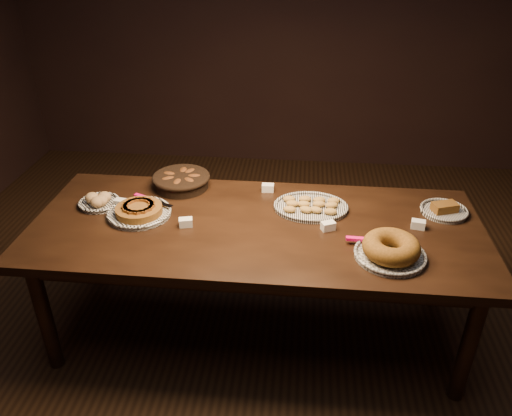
# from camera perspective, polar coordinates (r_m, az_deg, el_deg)

# --- Properties ---
(ground) EXTENTS (5.00, 5.00, 0.00)m
(ground) POSITION_cam_1_polar(r_m,az_deg,el_deg) (3.11, 0.01, -13.67)
(ground) COLOR black
(ground) RESTS_ON ground
(buffet_table) EXTENTS (2.40, 1.00, 0.75)m
(buffet_table) POSITION_cam_1_polar(r_m,az_deg,el_deg) (2.69, 0.01, -3.19)
(buffet_table) COLOR black
(buffet_table) RESTS_ON ground
(apple_tart_plate) EXTENTS (0.35, 0.36, 0.07)m
(apple_tart_plate) POSITION_cam_1_polar(r_m,az_deg,el_deg) (2.80, -13.20, -0.34)
(apple_tart_plate) COLOR white
(apple_tart_plate) RESTS_ON buffet_table
(madeleine_platter) EXTENTS (0.41, 0.33, 0.05)m
(madeleine_platter) POSITION_cam_1_polar(r_m,az_deg,el_deg) (2.80, 6.29, 0.21)
(madeleine_platter) COLOR black
(madeleine_platter) RESTS_ON buffet_table
(bundt_cake_plate) EXTENTS (0.38, 0.34, 0.11)m
(bundt_cake_plate) POSITION_cam_1_polar(r_m,az_deg,el_deg) (2.46, 15.13, -4.59)
(bundt_cake_plate) COLOR black
(bundt_cake_plate) RESTS_ON buffet_table
(croissant_basket) EXTENTS (0.42, 0.42, 0.09)m
(croissant_basket) POSITION_cam_1_polar(r_m,az_deg,el_deg) (3.04, -8.53, 3.21)
(croissant_basket) COLOR black
(croissant_basket) RESTS_ON buffet_table
(bread_roll_plate) EXTENTS (0.23, 0.23, 0.07)m
(bread_roll_plate) POSITION_cam_1_polar(r_m,az_deg,el_deg) (2.95, -17.52, 0.76)
(bread_roll_plate) COLOR white
(bread_roll_plate) RESTS_ON buffet_table
(loaf_plate) EXTENTS (0.26, 0.26, 0.06)m
(loaf_plate) POSITION_cam_1_polar(r_m,az_deg,el_deg) (2.94, 20.70, -0.20)
(loaf_plate) COLOR black
(loaf_plate) RESTS_ON buffet_table
(tent_cards) EXTENTS (1.70, 0.49, 0.04)m
(tent_cards) POSITION_cam_1_polar(r_m,az_deg,el_deg) (2.72, 0.69, -0.45)
(tent_cards) COLOR white
(tent_cards) RESTS_ON buffet_table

